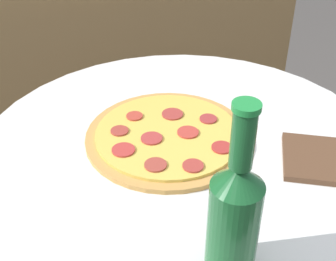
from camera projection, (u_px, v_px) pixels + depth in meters
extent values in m
cylinder|color=silver|center=(184.00, 152.00, 0.91)|extent=(0.81, 0.81, 0.02)
cube|color=olive|center=(96.00, 31.00, 1.52)|extent=(1.49, 0.04, 1.42)
cylinder|color=#C68E47|center=(168.00, 137.00, 0.92)|extent=(0.33, 0.33, 0.01)
cylinder|color=#E0BC4C|center=(168.00, 133.00, 0.92)|extent=(0.29, 0.29, 0.01)
cylinder|color=#B63D2F|center=(134.00, 116.00, 0.96)|extent=(0.03, 0.03, 0.00)
cylinder|color=#B93B31|center=(188.00, 132.00, 0.91)|extent=(0.04, 0.04, 0.00)
cylinder|color=#AC302B|center=(222.00, 147.00, 0.87)|extent=(0.04, 0.04, 0.00)
cylinder|color=#AE3734|center=(152.00, 138.00, 0.90)|extent=(0.04, 0.04, 0.00)
cylinder|color=#A23A30|center=(120.00, 131.00, 0.92)|extent=(0.04, 0.04, 0.00)
cylinder|color=#A43731|center=(172.00, 114.00, 0.97)|extent=(0.04, 0.04, 0.00)
cylinder|color=#A13D31|center=(155.00, 165.00, 0.83)|extent=(0.04, 0.04, 0.00)
cylinder|color=#A5372F|center=(193.00, 166.00, 0.83)|extent=(0.04, 0.04, 0.00)
cylinder|color=#B63631|center=(123.00, 150.00, 0.87)|extent=(0.04, 0.04, 0.00)
cylinder|color=#A13332|center=(208.00, 119.00, 0.95)|extent=(0.04, 0.04, 0.00)
cylinder|color=#195628|center=(233.00, 229.00, 0.63)|extent=(0.07, 0.07, 0.15)
cone|color=#195628|center=(239.00, 176.00, 0.57)|extent=(0.07, 0.07, 0.03)
cylinder|color=#195628|center=(243.00, 139.00, 0.54)|extent=(0.03, 0.03, 0.08)
cylinder|color=#1E8438|center=(247.00, 107.00, 0.52)|extent=(0.03, 0.03, 0.01)
cube|color=brown|center=(320.00, 159.00, 0.86)|extent=(0.19, 0.19, 0.01)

